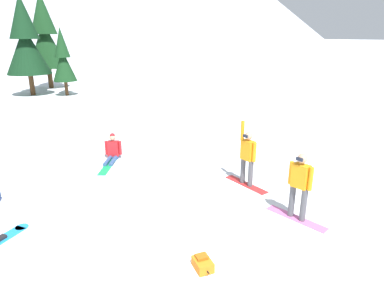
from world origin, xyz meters
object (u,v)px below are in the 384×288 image
backpack_orange (203,264)px  pine_tree_young (45,37)px  pine_tree_twin (63,59)px  snowboarder_foreground (299,185)px  snowboarder_background (112,151)px  snowboarder_midground (247,157)px  pine_tree_leaning (25,41)px

backpack_orange → pine_tree_young: (-0.54, 27.18, 4.23)m
pine_tree_twin → snowboarder_foreground: bearing=-82.7°
snowboarder_foreground → snowboarder_background: size_ratio=1.01×
snowboarder_background → pine_tree_young: size_ratio=0.22×
snowboarder_foreground → pine_tree_young: (-3.54, 26.58, 3.43)m
pine_tree_twin → snowboarder_background: bearing=-91.1°
snowboarder_midground → pine_tree_young: (-3.59, 24.37, 3.42)m
snowboarder_foreground → pine_tree_young: pine_tree_young is taller
backpack_orange → snowboarder_background: bearing=90.8°
snowboarder_midground → pine_tree_young: size_ratio=0.25×
pine_tree_leaning → pine_tree_young: 3.71m
snowboarder_foreground → snowboarder_background: 7.00m
snowboarder_midground → pine_tree_twin: bearing=98.2°
snowboarder_midground → snowboarder_background: bearing=127.9°
snowboarder_background → backpack_orange: (0.09, -6.85, -0.23)m
snowboarder_foreground → backpack_orange: 3.17m
pine_tree_twin → backpack_orange: bearing=-90.5°
snowboarder_midground → pine_tree_twin: 19.92m
pine_tree_leaning → pine_tree_twin: 3.01m
snowboarder_midground → backpack_orange: snowboarder_midground is taller
snowboarder_midground → pine_tree_twin: pine_tree_twin is taller
snowboarder_background → pine_tree_twin: bearing=88.9°
snowboarder_foreground → snowboarder_midground: bearing=88.7°
snowboarder_background → pine_tree_young: bearing=91.2°
snowboarder_background → pine_tree_leaning: pine_tree_leaning is taller
snowboarder_background → pine_tree_twin: pine_tree_twin is taller
snowboarder_foreground → snowboarder_background: bearing=116.3°
snowboarder_background → backpack_orange: 6.85m
snowboarder_foreground → snowboarder_background: (-3.09, 6.25, -0.58)m
snowboarder_background → pine_tree_twin: size_ratio=0.34×
snowboarder_foreground → pine_tree_twin: bearing=97.3°
snowboarder_foreground → pine_tree_leaning: (-5.14, 23.25, 3.09)m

